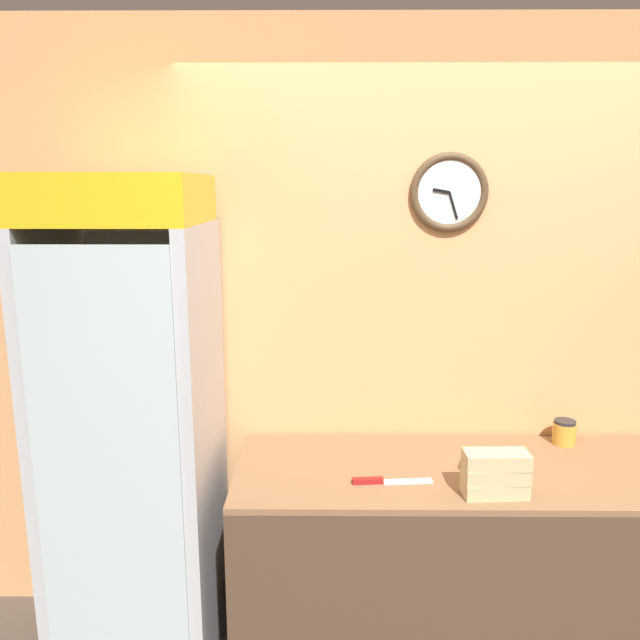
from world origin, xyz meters
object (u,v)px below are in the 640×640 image
Objects in this scene: sandwich_flat_left at (498,467)px; chefs_knife at (381,481)px; sandwich_stack_top at (496,460)px; sandwich_stack_bottom at (495,488)px; sandwich_stack_middle at (496,474)px; condiment_jar at (564,432)px; beverage_cooler at (137,410)px.

chefs_knife is at bearing -169.79° from sandwich_flat_left.
chefs_knife is at bearing 166.85° from sandwich_stack_top.
sandwich_stack_bottom is 1.02× the size of sandwich_stack_top.
sandwich_stack_top is (0.00, 0.00, 0.12)m from sandwich_stack_bottom.
sandwich_stack_middle reaches higher than condiment_jar.
sandwich_flat_left is at bearing 10.21° from chefs_knife.
beverage_cooler is 18.58× the size of condiment_jar.
sandwich_stack_middle reaches higher than sandwich_stack_bottom.
sandwich_stack_bottom is at bearing -132.13° from condiment_jar.
chefs_knife is (-0.42, 0.10, -0.08)m from sandwich_stack_middle.
sandwich_stack_top reaches higher than sandwich_stack_middle.
chefs_knife is at bearing -9.83° from beverage_cooler.
sandwich_stack_bottom is at bearing -108.52° from sandwich_flat_left.
sandwich_stack_middle is 0.88× the size of sandwich_flat_left.
sandwich_stack_top is at bearing -13.15° from chefs_knife.
sandwich_flat_left is (0.06, 0.18, 0.00)m from sandwich_stack_bottom.
beverage_cooler is 1.86m from condiment_jar.
chefs_knife is (-0.42, 0.10, -0.02)m from sandwich_stack_bottom.
beverage_cooler is 8.35× the size of sandwich_stack_bottom.
sandwich_stack_middle is 2.21× the size of condiment_jar.
sandwich_stack_top reaches higher than chefs_knife.
beverage_cooler is 7.42× the size of sandwich_flat_left.
sandwich_stack_middle reaches higher than chefs_knife.
sandwich_stack_top is 0.22m from sandwich_flat_left.
sandwich_flat_left is 2.50× the size of condiment_jar.
chefs_knife is at bearing 166.85° from sandwich_stack_bottom.
sandwich_flat_left is (0.06, 0.18, -0.06)m from sandwich_stack_middle.
chefs_knife is at bearing -155.58° from condiment_jar.
sandwich_stack_middle is at bearing 0.00° from sandwich_stack_bottom.
chefs_knife is (0.99, -0.17, -0.22)m from beverage_cooler.
sandwich_stack_top is at bearing -108.52° from sandwich_flat_left.
condiment_jar reaches higher than chefs_knife.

